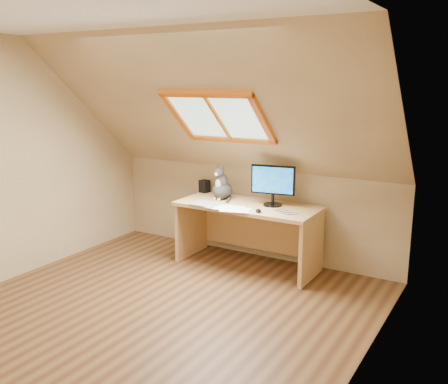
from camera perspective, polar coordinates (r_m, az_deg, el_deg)
The scene contains 10 objects.
ground at distance 4.50m, azimuth -7.67°, elevation -13.43°, with size 3.50×3.50×0.00m, color brown.
room_shell at distance 4.01m, azimuth -9.10°, elevation 4.75°, with size 3.52×3.52×2.41m.
desk at distance 5.39m, azimuth 3.05°, elevation -3.48°, with size 1.51×0.66×0.69m.
monitor at distance 5.18m, azimuth 5.62°, elevation 1.08°, with size 0.46×0.20×0.43m.
cat at distance 5.48m, azimuth -0.24°, elevation 0.62°, with size 0.24×0.28×0.39m.
desk_speaker at distance 5.82m, azimuth -2.23°, elevation 0.67°, with size 0.10×0.10×0.14m, color black.
graphics_tablet at distance 5.26m, azimuth -2.07°, elevation -1.38°, with size 0.30×0.21×0.01m, color #B2B2B7.
mouse at distance 4.96m, azimuth 3.94°, elevation -2.14°, with size 0.06×0.10×0.03m, color black.
papers at distance 5.09m, azimuth 0.59°, elevation -1.87°, with size 0.35×0.30×0.01m.
cables at distance 5.01m, azimuth 5.97°, elevation -2.18°, with size 0.51×0.26×0.01m.
Camera 1 is at (2.55, -3.14, 1.97)m, focal length 40.00 mm.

